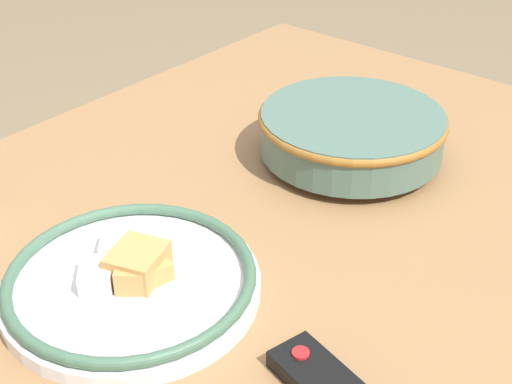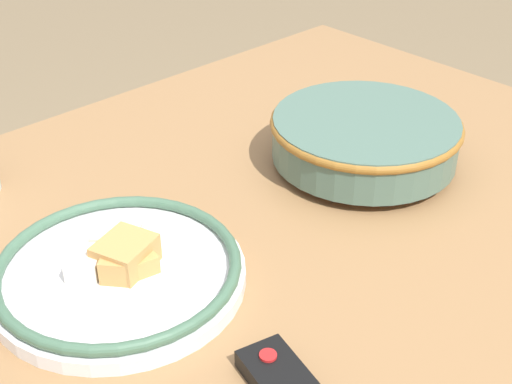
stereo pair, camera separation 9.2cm
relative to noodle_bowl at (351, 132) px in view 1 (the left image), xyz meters
name	(u,v)px [view 1 (the left image)]	position (x,y,z in m)	size (l,w,h in m)	color
dining_table	(277,279)	(0.21, 0.03, -0.13)	(1.25, 0.97, 0.77)	olive
noodle_bowl	(351,132)	(0.00, 0.00, 0.00)	(0.28, 0.28, 0.08)	#4C6B5B
food_plate	(131,280)	(0.42, -0.02, -0.03)	(0.29, 0.29, 0.05)	white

